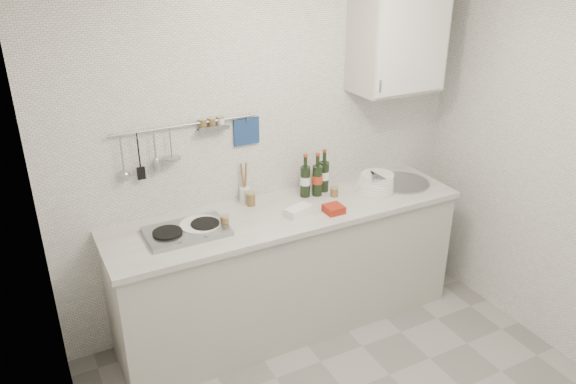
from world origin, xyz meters
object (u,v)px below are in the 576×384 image
(plate_stack_hob, at_px, (199,227))
(wine_bottles, at_px, (316,174))
(plate_stack_sink, at_px, (376,183))
(wall_cabinet, at_px, (398,39))
(utensil_crock, at_px, (245,193))

(plate_stack_hob, bearing_deg, wine_bottles, 7.66)
(plate_stack_hob, bearing_deg, plate_stack_sink, -0.57)
(plate_stack_hob, relative_size, wine_bottles, 0.86)
(wall_cabinet, height_order, wine_bottles, wall_cabinet)
(plate_stack_hob, bearing_deg, wall_cabinet, 3.90)
(wall_cabinet, bearing_deg, plate_stack_hob, -176.10)
(wall_cabinet, distance_m, plate_stack_hob, 1.82)
(wall_cabinet, bearing_deg, wine_bottles, 178.28)
(plate_stack_hob, distance_m, wine_bottles, 0.92)
(wall_cabinet, relative_size, wine_bottles, 2.26)
(wall_cabinet, distance_m, plate_stack_sink, 1.00)
(plate_stack_sink, bearing_deg, utensil_crock, 165.03)
(plate_stack_sink, xyz_separation_m, wine_bottles, (-0.42, 0.13, 0.10))
(plate_stack_hob, height_order, utensil_crock, utensil_crock)
(plate_stack_hob, distance_m, utensil_crock, 0.48)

